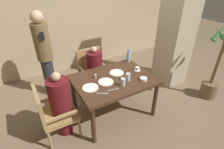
# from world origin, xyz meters

# --- Properties ---
(ground_plane) EXTENTS (16.00, 16.00, 0.00)m
(ground_plane) POSITION_xyz_m (0.00, 0.00, 0.00)
(ground_plane) COLOR #7A664C
(wall_back) EXTENTS (8.00, 0.06, 2.80)m
(wall_back) POSITION_xyz_m (0.00, 2.13, 1.40)
(wall_back) COLOR tan
(wall_back) RESTS_ON ground_plane
(pillar_stone) EXTENTS (0.58, 0.58, 2.70)m
(pillar_stone) POSITION_xyz_m (1.74, 0.33, 1.35)
(pillar_stone) COLOR #BCAD8E
(pillar_stone) RESTS_ON ground_plane
(dining_table) EXTENTS (1.31, 0.99, 0.75)m
(dining_table) POSITION_xyz_m (0.00, 0.00, 0.66)
(dining_table) COLOR #422819
(dining_table) RESTS_ON ground_plane
(chair_left_side) EXTENTS (0.53, 0.53, 0.91)m
(chair_left_side) POSITION_xyz_m (-1.06, 0.00, 0.49)
(chair_left_side) COLOR #A88451
(chair_left_side) RESTS_ON ground_plane
(diner_in_left_chair) EXTENTS (0.32, 0.32, 1.13)m
(diner_in_left_chair) POSITION_xyz_m (-0.92, 0.00, 0.58)
(diner_in_left_chair) COLOR #5B1419
(diner_in_left_chair) RESTS_ON ground_plane
(chair_far_side) EXTENTS (0.53, 0.53, 0.91)m
(chair_far_side) POSITION_xyz_m (0.00, 0.90, 0.49)
(chair_far_side) COLOR #A88451
(chair_far_side) RESTS_ON ground_plane
(diner_in_far_chair) EXTENTS (0.32, 0.32, 1.06)m
(diner_in_far_chair) POSITION_xyz_m (-0.00, 0.76, 0.54)
(diner_in_far_chair) COLOR #5B1419
(diner_in_far_chair) RESTS_ON ground_plane
(standing_host) EXTENTS (0.30, 0.33, 1.74)m
(standing_host) POSITION_xyz_m (-0.85, 1.18, 0.93)
(standing_host) COLOR #2D2D33
(standing_host) RESTS_ON ground_plane
(potted_palm) EXTENTS (0.44, 0.40, 1.59)m
(potted_palm) POSITION_xyz_m (1.98, -0.57, 0.57)
(potted_palm) COLOR brown
(potted_palm) RESTS_ON ground_plane
(plate_main_left) EXTENTS (0.25, 0.25, 0.01)m
(plate_main_left) POSITION_xyz_m (0.14, 0.13, 0.76)
(plate_main_left) COLOR white
(plate_main_left) RESTS_ON dining_table
(plate_main_right) EXTENTS (0.25, 0.25, 0.01)m
(plate_main_right) POSITION_xyz_m (-0.45, -0.06, 0.76)
(plate_main_right) COLOR white
(plate_main_right) RESTS_ON dining_table
(plate_dessert_center) EXTENTS (0.25, 0.25, 0.01)m
(plate_dessert_center) POSITION_xyz_m (-0.17, -0.04, 0.76)
(plate_dessert_center) COLOR white
(plate_dessert_center) RESTS_ON dining_table
(teacup_with_saucer) EXTENTS (0.12, 0.12, 0.07)m
(teacup_with_saucer) POSITION_xyz_m (0.51, 0.02, 0.78)
(teacup_with_saucer) COLOR white
(teacup_with_saucer) RESTS_ON dining_table
(bowl_small) EXTENTS (0.12, 0.12, 0.04)m
(bowl_small) POSITION_xyz_m (0.40, -0.29, 0.77)
(bowl_small) COLOR white
(bowl_small) RESTS_ON dining_table
(water_bottle) EXTENTS (0.08, 0.08, 0.24)m
(water_bottle) POSITION_xyz_m (0.58, 0.40, 0.86)
(water_bottle) COLOR #A3C6DB
(water_bottle) RESTS_ON dining_table
(glass_tall_near) EXTENTS (0.08, 0.08, 0.13)m
(glass_tall_near) POSITION_xyz_m (0.18, -0.17, 0.82)
(glass_tall_near) COLOR silver
(glass_tall_near) RESTS_ON dining_table
(glass_tall_mid) EXTENTS (0.08, 0.08, 0.13)m
(glass_tall_mid) POSITION_xyz_m (0.02, -0.26, 0.82)
(glass_tall_mid) COLOR silver
(glass_tall_mid) RESTS_ON dining_table
(salt_shaker) EXTENTS (0.03, 0.03, 0.08)m
(salt_shaker) POSITION_xyz_m (-0.26, 0.15, 0.79)
(salt_shaker) COLOR white
(salt_shaker) RESTS_ON dining_table
(pepper_shaker) EXTENTS (0.03, 0.03, 0.07)m
(pepper_shaker) POSITION_xyz_m (-0.22, 0.15, 0.79)
(pepper_shaker) COLOR #4C3D2D
(pepper_shaker) RESTS_ON dining_table
(fork_beside_plate) EXTENTS (0.17, 0.04, 0.00)m
(fork_beside_plate) POSITION_xyz_m (-0.15, -0.28, 0.75)
(fork_beside_plate) COLOR silver
(fork_beside_plate) RESTS_ON dining_table
(knife_beside_plate) EXTENTS (0.16, 0.10, 0.00)m
(knife_beside_plate) POSITION_xyz_m (-0.35, -0.28, 0.75)
(knife_beside_plate) COLOR silver
(knife_beside_plate) RESTS_ON dining_table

